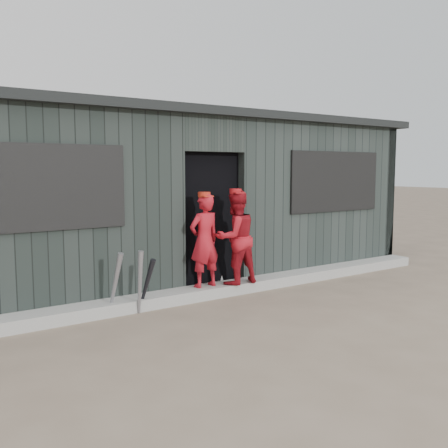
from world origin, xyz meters
TOP-DOWN VIEW (x-y plane):
  - ground at (0.00, 0.00)m, footprint 80.00×80.00m
  - curb at (0.00, 1.82)m, footprint 8.00×0.36m
  - bat_left at (-1.66, 1.69)m, footprint 0.14×0.32m
  - bat_mid at (-1.39, 1.58)m, footprint 0.08×0.18m
  - bat_right at (-1.26, 1.66)m, footprint 0.17×0.31m
  - player_red_left at (-0.30, 1.83)m, footprint 0.49×0.34m
  - player_red_right at (0.15, 1.74)m, footprint 0.64×0.51m
  - player_grey_back at (0.21, 2.31)m, footprint 0.54×0.36m
  - dugout at (0.00, 3.50)m, footprint 8.30×3.30m

SIDE VIEW (x-z plane):
  - ground at x=0.00m, z-range 0.00..0.00m
  - curb at x=0.00m, z-range 0.00..0.15m
  - bat_right at x=-1.26m, z-range 0.00..0.68m
  - bat_left at x=-1.66m, z-range 0.00..0.79m
  - bat_mid at x=-1.39m, z-range 0.00..0.79m
  - player_grey_back at x=0.21m, z-range 0.00..1.09m
  - player_red_left at x=-0.30m, z-range 0.15..1.43m
  - player_red_right at x=0.15m, z-range 0.15..1.46m
  - dugout at x=0.00m, z-range -0.02..2.60m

